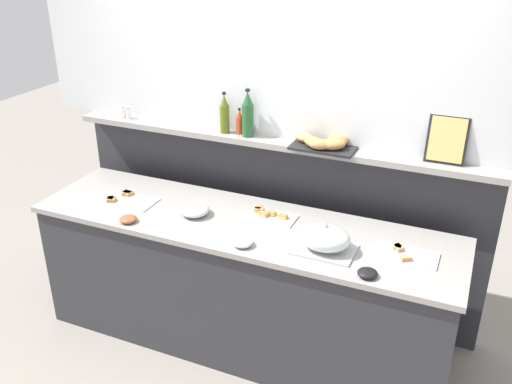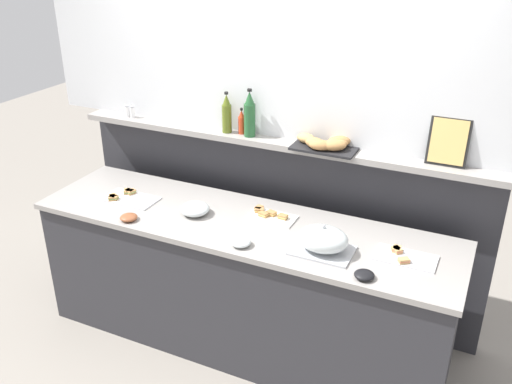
% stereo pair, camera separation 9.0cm
% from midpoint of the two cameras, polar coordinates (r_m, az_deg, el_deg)
% --- Properties ---
extents(ground_plane, '(12.00, 12.00, 0.00)m').
position_cam_midpoint_polar(ground_plane, '(4.35, 2.81, -10.14)').
color(ground_plane, gray).
extents(buffet_counter, '(2.66, 0.71, 0.90)m').
position_cam_midpoint_polar(buffet_counter, '(3.64, -0.71, -9.31)').
color(buffet_counter, '#2D2D33').
rests_on(buffet_counter, ground_plane).
extents(back_ledge_unit, '(2.90, 0.22, 1.28)m').
position_cam_midpoint_polar(back_ledge_unit, '(3.94, 2.64, -2.65)').
color(back_ledge_unit, '#2D2D33').
rests_on(back_ledge_unit, ground_plane).
extents(upper_wall_panel, '(3.50, 0.08, 1.32)m').
position_cam_midpoint_polar(upper_wall_panel, '(3.55, 3.21, 15.90)').
color(upper_wall_panel, silver).
rests_on(upper_wall_panel, back_ledge_unit).
extents(sandwich_platter_rear, '(0.36, 0.20, 0.04)m').
position_cam_midpoint_polar(sandwich_platter_rear, '(3.77, -12.33, -0.56)').
color(sandwich_platter_rear, silver).
rests_on(sandwich_platter_rear, buffet_counter).
extents(sandwich_platter_side, '(0.30, 0.17, 0.04)m').
position_cam_midpoint_polar(sandwich_platter_side, '(3.45, 2.20, -2.44)').
color(sandwich_platter_side, white).
rests_on(sandwich_platter_side, buffet_counter).
extents(sandwich_platter_front, '(0.33, 0.18, 0.04)m').
position_cam_midpoint_polar(sandwich_platter_front, '(3.15, 15.68, -6.41)').
color(sandwich_platter_front, silver).
rests_on(sandwich_platter_front, buffet_counter).
extents(serving_cloche, '(0.34, 0.24, 0.17)m').
position_cam_midpoint_polar(serving_cloche, '(3.10, 7.67, -4.88)').
color(serving_cloche, '#B7BABF').
rests_on(serving_cloche, buffet_counter).
extents(glass_bowl_large, '(0.18, 0.18, 0.07)m').
position_cam_midpoint_polar(glass_bowl_large, '(3.50, -5.53, -1.77)').
color(glass_bowl_large, silver).
rests_on(glass_bowl_large, buffet_counter).
extents(glass_bowl_medium, '(0.12, 0.12, 0.05)m').
position_cam_midpoint_polar(glass_bowl_medium, '(3.15, -0.75, -5.16)').
color(glass_bowl_medium, silver).
rests_on(glass_bowl_medium, buffet_counter).
extents(condiment_bowl_cream, '(0.11, 0.11, 0.04)m').
position_cam_midpoint_polar(condiment_bowl_cream, '(3.49, -12.16, -2.55)').
color(condiment_bowl_cream, brown).
rests_on(condiment_bowl_cream, buffet_counter).
extents(condiment_bowl_dark, '(0.11, 0.11, 0.04)m').
position_cam_midpoint_polar(condiment_bowl_dark, '(2.94, 11.88, -8.30)').
color(condiment_bowl_dark, black).
rests_on(condiment_bowl_dark, buffet_counter).
extents(hot_sauce_bottle, '(0.04, 0.04, 0.18)m').
position_cam_midpoint_polar(hot_sauce_bottle, '(3.71, -0.79, 7.11)').
color(hot_sauce_bottle, red).
rests_on(hot_sauce_bottle, back_ledge_unit).
extents(olive_oil_bottle, '(0.06, 0.06, 0.28)m').
position_cam_midpoint_polar(olive_oil_bottle, '(3.73, -2.31, 7.93)').
color(olive_oil_bottle, '#56661E').
rests_on(olive_oil_bottle, back_ledge_unit).
extents(wine_bottle_green, '(0.08, 0.08, 0.32)m').
position_cam_midpoint_polar(wine_bottle_green, '(3.65, 0.06, 7.86)').
color(wine_bottle_green, '#23562D').
rests_on(wine_bottle_green, back_ledge_unit).
extents(salt_shaker, '(0.03, 0.03, 0.09)m').
position_cam_midpoint_polar(salt_shaker, '(4.17, -12.40, 8.08)').
color(salt_shaker, white).
rests_on(salt_shaker, back_ledge_unit).
extents(pepper_shaker, '(0.03, 0.03, 0.09)m').
position_cam_midpoint_polar(pepper_shaker, '(4.14, -11.90, 8.02)').
color(pepper_shaker, white).
rests_on(pepper_shaker, back_ledge_unit).
extents(bread_basket, '(0.41, 0.27, 0.08)m').
position_cam_midpoint_polar(bread_basket, '(3.48, 7.96, 4.90)').
color(bread_basket, black).
rests_on(bread_basket, back_ledge_unit).
extents(framed_picture, '(0.23, 0.07, 0.28)m').
position_cam_midpoint_polar(framed_picture, '(3.38, 19.80, 4.87)').
color(framed_picture, black).
rests_on(framed_picture, back_ledge_unit).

